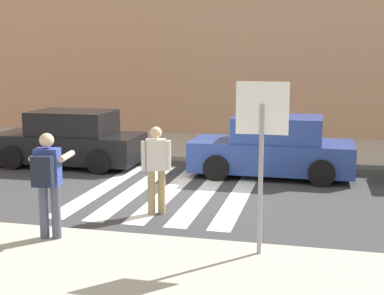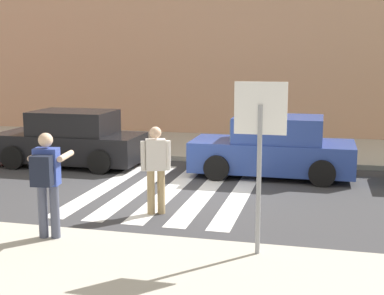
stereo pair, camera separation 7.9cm
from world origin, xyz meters
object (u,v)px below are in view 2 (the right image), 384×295
photographer_with_backpack (47,176)px  parked_car_blue (274,148)px  pedestrian_crossing (156,165)px  parked_car_black (71,140)px  stop_sign (260,130)px

photographer_with_backpack → parked_car_blue: 6.80m
pedestrian_crossing → parked_car_black: size_ratio=0.42×
stop_sign → photographer_with_backpack: stop_sign is taller
photographer_with_backpack → pedestrian_crossing: size_ratio=1.00×
pedestrian_crossing → parked_car_blue: (1.91, 3.91, -0.25)m
photographer_with_backpack → parked_car_blue: size_ratio=0.42×
stop_sign → pedestrian_crossing: stop_sign is taller
photographer_with_backpack → stop_sign: bearing=2.4°
pedestrian_crossing → parked_car_blue: 4.36m
parked_car_black → parked_car_blue: size_ratio=1.00×
photographer_with_backpack → parked_car_black: size_ratio=0.42×
pedestrian_crossing → parked_car_black: bearing=133.8°
pedestrian_crossing → parked_car_black: pedestrian_crossing is taller
stop_sign → photographer_with_backpack: 3.48m
stop_sign → parked_car_blue: size_ratio=0.62×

